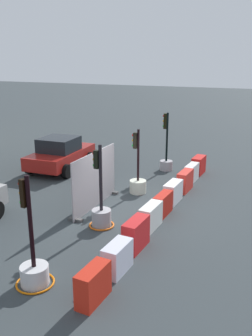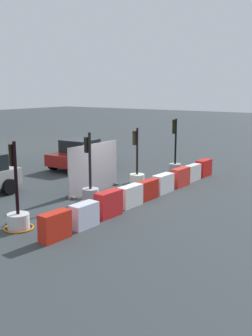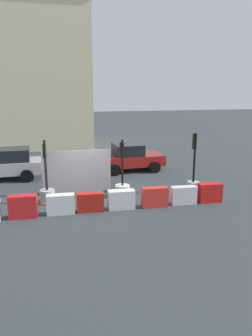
# 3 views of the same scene
# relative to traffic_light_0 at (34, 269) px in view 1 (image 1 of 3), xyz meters

# --- Properties ---
(ground_plane) EXTENTS (120.00, 120.00, 0.00)m
(ground_plane) POSITION_rel_traffic_light_0_xyz_m (5.33, -0.25, -0.43)
(ground_plane) COLOR #343B3E
(traffic_light_0) EXTENTS (0.96, 0.96, 2.83)m
(traffic_light_0) POSITION_rel_traffic_light_0_xyz_m (0.00, 0.00, 0.00)
(traffic_light_0) COLOR silver
(traffic_light_0) RESTS_ON ground_plane
(traffic_light_1) EXTENTS (0.85, 0.85, 2.78)m
(traffic_light_1) POSITION_rel_traffic_light_0_xyz_m (3.57, -0.01, 0.04)
(traffic_light_1) COLOR #A9A6AC
(traffic_light_1) RESTS_ON ground_plane
(traffic_light_2) EXTENTS (0.69, 0.69, 2.67)m
(traffic_light_2) POSITION_rel_traffic_light_0_xyz_m (7.00, 0.07, 0.07)
(traffic_light_2) COLOR silver
(traffic_light_2) RESTS_ON ground_plane
(traffic_light_3) EXTENTS (0.62, 0.62, 2.88)m
(traffic_light_3) POSITION_rel_traffic_light_0_xyz_m (10.54, -0.03, 0.16)
(traffic_light_3) COLOR #ADA8AE
(traffic_light_3) RESTS_ON ground_plane
(construction_barrier_0) EXTENTS (1.03, 0.46, 0.85)m
(construction_barrier_0) POSITION_rel_traffic_light_0_xyz_m (-0.00, -1.65, 0.00)
(construction_barrier_0) COLOR red
(construction_barrier_0) RESTS_ON ground_plane
(construction_barrier_1) EXTENTS (1.00, 0.51, 0.80)m
(construction_barrier_1) POSITION_rel_traffic_light_0_xyz_m (1.31, -1.65, -0.03)
(construction_barrier_1) COLOR silver
(construction_barrier_1) RESTS_ON ground_plane
(construction_barrier_2) EXTENTS (1.09, 0.49, 0.91)m
(construction_barrier_2) POSITION_rel_traffic_light_0_xyz_m (2.64, -1.63, 0.03)
(construction_barrier_2) COLOR red
(construction_barrier_2) RESTS_ON ground_plane
(construction_barrier_3) EXTENTS (1.12, 0.48, 0.81)m
(construction_barrier_3) POSITION_rel_traffic_light_0_xyz_m (4.08, -1.57, -0.02)
(construction_barrier_3) COLOR silver
(construction_barrier_3) RESTS_ON ground_plane
(construction_barrier_4) EXTENTS (1.11, 0.42, 0.79)m
(construction_barrier_4) POSITION_rel_traffic_light_0_xyz_m (5.26, -1.60, -0.03)
(construction_barrier_4) COLOR red
(construction_barrier_4) RESTS_ON ground_plane
(construction_barrier_5) EXTENTS (1.13, 0.51, 0.80)m
(construction_barrier_5) POSITION_rel_traffic_light_0_xyz_m (6.57, -1.58, -0.03)
(construction_barrier_5) COLOR white
(construction_barrier_5) RESTS_ON ground_plane
(construction_barrier_6) EXTENTS (1.12, 0.46, 0.85)m
(construction_barrier_6) POSITION_rel_traffic_light_0_xyz_m (8.01, -1.68, 0.00)
(construction_barrier_6) COLOR red
(construction_barrier_6) RESTS_ON ground_plane
(construction_barrier_7) EXTENTS (1.12, 0.44, 0.78)m
(construction_barrier_7) POSITION_rel_traffic_light_0_xyz_m (9.35, -1.63, -0.03)
(construction_barrier_7) COLOR silver
(construction_barrier_7) RESTS_ON ground_plane
(construction_barrier_8) EXTENTS (1.05, 0.51, 0.85)m
(construction_barrier_8) POSITION_rel_traffic_light_0_xyz_m (10.58, -1.66, -0.00)
(construction_barrier_8) COLOR red
(construction_barrier_8) RESTS_ON ground_plane
(car_red_compact) EXTENTS (4.07, 2.43, 1.64)m
(car_red_compact) POSITION_rel_traffic_light_0_xyz_m (8.58, 4.87, 0.38)
(car_red_compact) COLOR maroon
(car_red_compact) RESTS_ON ground_plane
(site_fence_panel) EXTENTS (3.24, 0.50, 2.11)m
(site_fence_panel) POSITION_rel_traffic_light_0_xyz_m (5.01, 0.98, 0.57)
(site_fence_panel) COLOR #A09AA0
(site_fence_panel) RESTS_ON ground_plane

